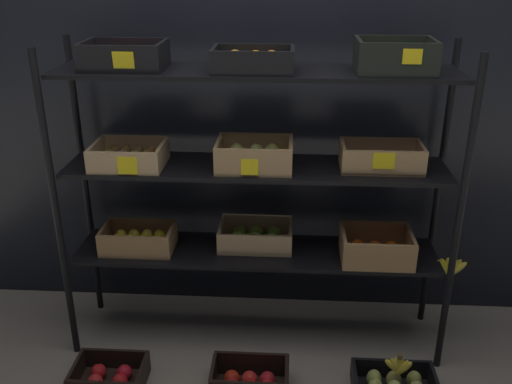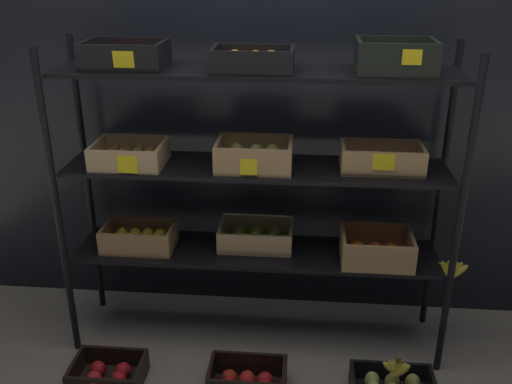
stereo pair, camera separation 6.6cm
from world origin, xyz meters
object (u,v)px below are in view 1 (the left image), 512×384
at_px(crate_ground_apple_red, 110,377).
at_px(crate_ground_left_apple_red, 250,382).
at_px(display_rack, 254,166).
at_px(banana_bunch_loose, 399,366).

relative_size(crate_ground_apple_red, crate_ground_left_apple_red, 0.94).
xyz_separation_m(crate_ground_apple_red, crate_ground_left_apple_red, (0.65, 0.00, 0.01)).
height_order(display_rack, crate_ground_apple_red, display_rack).
height_order(crate_ground_apple_red, banana_bunch_loose, banana_bunch_loose).
distance_m(display_rack, banana_bunch_loose, 1.11).
distance_m(crate_ground_apple_red, banana_bunch_loose, 1.32).
bearing_deg(banana_bunch_loose, display_rack, 149.36).
bearing_deg(banana_bunch_loose, crate_ground_left_apple_red, -178.51).
bearing_deg(banana_bunch_loose, crate_ground_apple_red, -179.17).
bearing_deg(display_rack, crate_ground_apple_red, -147.16).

